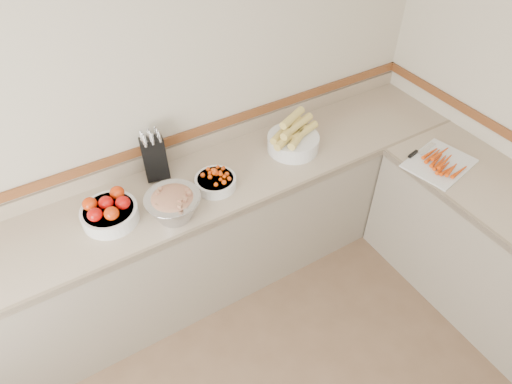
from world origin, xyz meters
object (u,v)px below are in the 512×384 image
knife_block (154,157)px  tomato_bowl (109,212)px  rhubarb_bowl (173,204)px  cutting_board (440,163)px  cherry_tomato_bowl (216,181)px  corn_bowl (293,139)px

knife_block → tomato_bowl: knife_block is taller
knife_block → rhubarb_bowl: size_ratio=1.08×
cutting_board → cherry_tomato_bowl: bearing=157.0°
rhubarb_bowl → cutting_board: size_ratio=0.66×
cherry_tomato_bowl → rhubarb_bowl: bearing=-162.1°
knife_block → cherry_tomato_bowl: (0.26, -0.29, -0.09)m
tomato_bowl → corn_bowl: size_ratio=0.84×
knife_block → cherry_tomato_bowl: knife_block is taller
knife_block → rhubarb_bowl: knife_block is taller
cherry_tomato_bowl → corn_bowl: corn_bowl is taller
cutting_board → tomato_bowl: bearing=162.5°
knife_block → rhubarb_bowl: 0.40m
tomato_bowl → cherry_tomato_bowl: size_ratio=1.26×
rhubarb_bowl → corn_bowl: bearing=10.2°
cherry_tomato_bowl → corn_bowl: 0.62m
tomato_bowl → cutting_board: tomato_bowl is taller
knife_block → cherry_tomato_bowl: bearing=-47.8°
cutting_board → rhubarb_bowl: bearing=164.3°
tomato_bowl → cherry_tomato_bowl: 0.64m
corn_bowl → rhubarb_bowl: bearing=-169.8°
cutting_board → knife_block: bearing=151.8°
tomato_bowl → cutting_board: bearing=-17.5°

